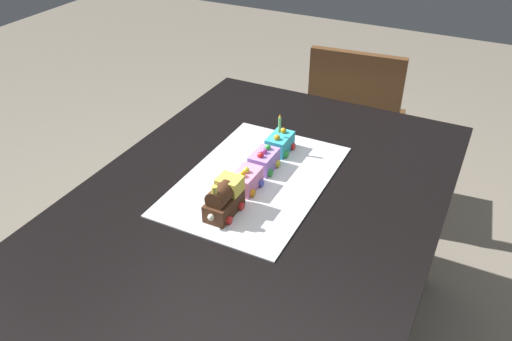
% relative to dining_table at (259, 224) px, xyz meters
% --- Properties ---
extents(dining_table, '(1.40, 1.00, 0.74)m').
position_rel_dining_table_xyz_m(dining_table, '(0.00, 0.00, 0.00)').
color(dining_table, black).
rests_on(dining_table, ground).
extents(chair, '(0.43, 0.43, 0.86)m').
position_rel_dining_table_xyz_m(chair, '(1.03, 0.01, -0.16)').
color(chair, brown).
rests_on(chair, ground).
extents(cake_board, '(0.60, 0.40, 0.00)m').
position_rel_dining_table_xyz_m(cake_board, '(0.06, 0.04, 0.11)').
color(cake_board, silver).
rests_on(cake_board, dining_table).
extents(cake_locomotive, '(0.14, 0.08, 0.12)m').
position_rel_dining_table_xyz_m(cake_locomotive, '(-0.12, 0.05, 0.16)').
color(cake_locomotive, '#472816').
rests_on(cake_locomotive, cake_board).
extents(cake_car_flatbed_bubblegum, '(0.10, 0.08, 0.07)m').
position_rel_dining_table_xyz_m(cake_car_flatbed_bubblegum, '(0.01, 0.05, 0.14)').
color(cake_car_flatbed_bubblegum, pink).
rests_on(cake_car_flatbed_bubblegum, cake_board).
extents(cake_car_tanker_lavender, '(0.10, 0.08, 0.07)m').
position_rel_dining_table_xyz_m(cake_car_tanker_lavender, '(0.13, 0.05, 0.14)').
color(cake_car_tanker_lavender, '#AD84E0').
rests_on(cake_car_tanker_lavender, cake_board).
extents(cake_car_caboose_turquoise, '(0.10, 0.08, 0.07)m').
position_rel_dining_table_xyz_m(cake_car_caboose_turquoise, '(0.24, 0.05, 0.14)').
color(cake_car_caboose_turquoise, '#38B7C6').
rests_on(cake_car_caboose_turquoise, cake_board).
extents(birthday_candle, '(0.01, 0.01, 0.06)m').
position_rel_dining_table_xyz_m(birthday_candle, '(0.24, 0.05, 0.21)').
color(birthday_candle, '#66D872').
rests_on(birthday_candle, cake_car_caboose_turquoise).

